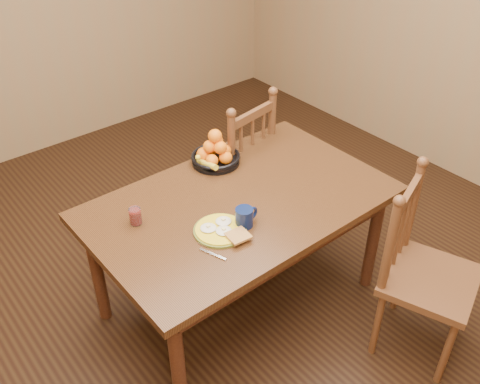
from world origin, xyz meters
TOP-DOWN VIEW (x-y plane):
  - room at (0.00, 0.00)m, footprint 4.52×5.02m
  - dining_table at (0.00, 0.00)m, footprint 1.60×1.00m
  - chair_far at (0.40, 0.56)m, footprint 0.54×0.52m
  - chair_near at (0.54, -0.83)m, footprint 0.59×0.57m
  - breakfast_plate at (-0.24, -0.15)m, footprint 0.26×0.29m
  - fork at (-0.37, -0.23)m, footprint 0.06×0.18m
  - spoon at (-0.26, -0.06)m, footprint 0.04×0.16m
  - coffee_mug at (-0.12, -0.18)m, footprint 0.13×0.09m
  - juice_glass at (-0.53, 0.18)m, footprint 0.06×0.06m
  - fruit_bowl at (0.12, 0.38)m, footprint 0.29×0.29m

SIDE VIEW (x-z plane):
  - chair_near at x=0.54m, z-range -0.01..1.01m
  - chair_far at x=0.40m, z-range -0.01..1.02m
  - dining_table at x=0.00m, z-range 0.29..1.04m
  - fork at x=-0.37m, z-range 0.75..0.76m
  - spoon at x=-0.26m, z-range 0.75..0.76m
  - breakfast_plate at x=-0.24m, z-range 0.74..0.78m
  - juice_glass at x=-0.53m, z-range 0.75..0.84m
  - coffee_mug at x=-0.12m, z-range 0.75..0.85m
  - fruit_bowl at x=0.12m, z-range 0.70..0.93m
  - room at x=0.00m, z-range -0.01..2.71m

